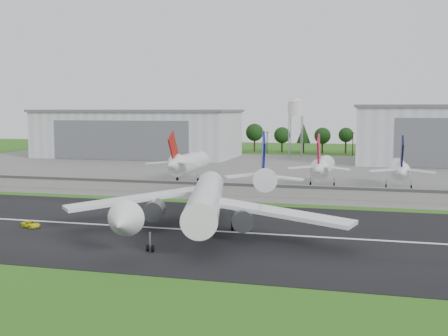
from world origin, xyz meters
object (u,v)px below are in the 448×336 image
(main_airliner, at_px, (205,206))
(parked_jet_navy, at_px, (399,170))
(parked_jet_red_b, at_px, (322,167))
(ground_vehicle, at_px, (31,224))
(parked_jet_red_a, at_px, (186,163))

(main_airliner, xyz_separation_m, parked_jet_navy, (38.12, 66.93, 0.99))
(main_airliner, distance_m, parked_jet_red_b, 68.91)
(parked_jet_navy, bearing_deg, parked_jet_red_b, 179.91)
(ground_vehicle, distance_m, parked_jet_red_b, 88.29)
(parked_jet_red_a, relative_size, parked_jet_navy, 1.00)
(parked_jet_navy, bearing_deg, main_airliner, -119.66)
(main_airliner, distance_m, ground_vehicle, 34.76)
(main_airliner, bearing_deg, parked_jet_red_b, -117.37)
(main_airliner, relative_size, parked_jet_navy, 1.87)
(parked_jet_red_b, distance_m, parked_jet_navy, 21.92)
(main_airliner, xyz_separation_m, parked_jet_red_a, (-26.34, 67.01, 1.46))
(main_airliner, relative_size, ground_vehicle, 13.19)
(main_airliner, xyz_separation_m, parked_jet_red_b, (16.20, 66.97, 1.17))
(ground_vehicle, distance_m, parked_jet_red_a, 73.05)
(ground_vehicle, bearing_deg, parked_jet_red_a, 18.61)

